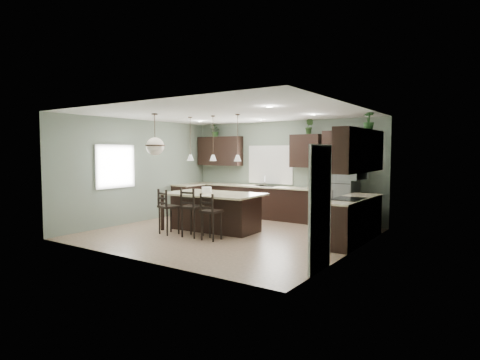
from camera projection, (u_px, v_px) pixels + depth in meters
name	position (u px, v px, depth m)	size (l,w,h in m)	color
ground	(227.00, 234.00, 9.42)	(6.00, 6.00, 0.00)	#9E8466
pantry_door	(320.00, 208.00, 6.40)	(0.04, 0.82, 2.04)	white
window_back	(271.00, 165.00, 11.79)	(1.35, 0.02, 1.00)	white
window_left	(115.00, 166.00, 10.32)	(0.02, 1.10, 1.00)	white
left_return_cabs	(189.00, 200.00, 12.30)	(0.60, 0.90, 0.90)	black
left_return_countertop	(189.00, 185.00, 12.26)	(0.66, 0.96, 0.04)	beige
back_lower_cabs	(252.00, 202.00, 11.88)	(4.20, 0.60, 0.90)	black
back_countertop	(252.00, 186.00, 11.83)	(4.20, 0.66, 0.04)	beige
sink_inset	(265.00, 186.00, 11.58)	(0.70, 0.45, 0.01)	gray
faucet	(265.00, 181.00, 11.55)	(0.02, 0.02, 0.28)	silver
back_upper_left	(220.00, 151.00, 12.62)	(1.55, 0.34, 0.90)	black
back_upper_right	(306.00, 151.00, 10.96)	(0.85, 0.34, 0.90)	black
fridge_header	(343.00, 139.00, 10.35)	(1.05, 0.34, 0.45)	black
right_lower_cabs	(353.00, 221.00, 8.59)	(0.60, 2.35, 0.90)	black
right_countertop	(352.00, 199.00, 8.57)	(0.66, 2.35, 0.04)	beige
cooktop	(348.00, 199.00, 8.34)	(0.58, 0.75, 0.02)	black
wall_oven_front	(334.00, 221.00, 8.54)	(0.01, 0.72, 0.60)	gray
right_upper_cabs	(360.00, 151.00, 8.41)	(0.34, 2.35, 0.90)	black
microwave	(353.00, 170.00, 8.24)	(0.40, 0.75, 0.40)	gray
refrigerator	(338.00, 191.00, 10.20)	(0.90, 0.74, 1.85)	gray
kitchen_island	(213.00, 212.00, 9.76)	(2.36, 1.34, 0.92)	black
serving_dish	(207.00, 190.00, 9.83)	(0.24, 0.24, 0.14)	white
bar_stool_left	(169.00, 212.00, 9.34)	(0.40, 0.40, 1.07)	black
bar_stool_center	(192.00, 212.00, 9.05)	(0.42, 0.42, 1.12)	black
bar_stool_right	(211.00, 217.00, 8.71)	(0.38, 0.38, 1.03)	black
pendant_left	(190.00, 139.00, 10.01)	(0.17, 0.17, 1.10)	white
pendant_center	(213.00, 138.00, 9.64)	(0.17, 0.17, 1.10)	white
pendant_right	(238.00, 138.00, 9.27)	(0.17, 0.17, 1.10)	white
chandelier	(155.00, 134.00, 9.15)	(0.45, 0.45, 0.96)	beige
plant_back_left	(215.00, 131.00, 12.63)	(0.34, 0.29, 0.38)	#274920
plant_back_right	(309.00, 127.00, 10.83)	(0.23, 0.18, 0.42)	#2A491F
plant_right_wall	(369.00, 121.00, 8.93)	(0.25, 0.25, 0.44)	#214920
room_shell	(227.00, 162.00, 9.30)	(6.00, 6.00, 6.00)	slate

